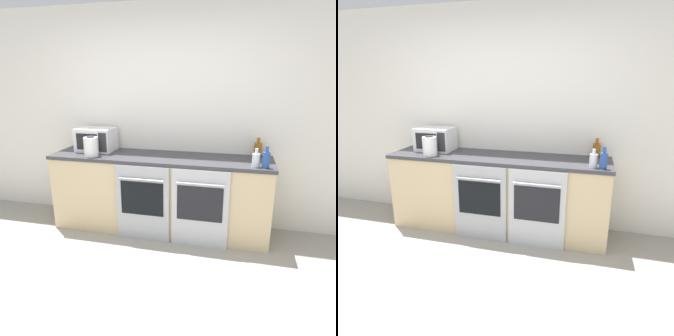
% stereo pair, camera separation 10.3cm
% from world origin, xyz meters
% --- Properties ---
extents(ground_plane, '(16.00, 16.00, 0.00)m').
position_xyz_m(ground_plane, '(0.00, 0.00, 0.00)').
color(ground_plane, gray).
extents(wall_back, '(10.00, 0.06, 2.60)m').
position_xyz_m(wall_back, '(0.00, 1.94, 1.30)').
color(wall_back, silver).
rests_on(wall_back, ground_plane).
extents(counter_back, '(2.54, 0.62, 0.91)m').
position_xyz_m(counter_back, '(0.00, 1.62, 0.46)').
color(counter_back, '#D1B789').
rests_on(counter_back, ground_plane).
extents(oven_left, '(0.60, 0.06, 0.87)m').
position_xyz_m(oven_left, '(-0.11, 1.30, 0.44)').
color(oven_left, '#A8AAAF').
rests_on(oven_left, ground_plane).
extents(oven_right, '(0.60, 0.06, 0.87)m').
position_xyz_m(oven_right, '(0.52, 1.30, 0.44)').
color(oven_right, '#B7BABF').
rests_on(oven_right, ground_plane).
extents(microwave, '(0.44, 0.33, 0.28)m').
position_xyz_m(microwave, '(-0.83, 1.71, 1.05)').
color(microwave, silver).
rests_on(microwave, counter_back).
extents(bottle_clear, '(0.08, 0.08, 0.19)m').
position_xyz_m(bottle_clear, '(1.06, 1.42, 0.99)').
color(bottle_clear, silver).
rests_on(bottle_clear, counter_back).
extents(bottle_amber, '(0.08, 0.08, 0.22)m').
position_xyz_m(bottle_amber, '(1.09, 1.85, 1.00)').
color(bottle_amber, '#8C5114').
rests_on(bottle_amber, counter_back).
extents(bottle_blue, '(0.07, 0.07, 0.22)m').
position_xyz_m(bottle_blue, '(1.15, 1.40, 1.00)').
color(bottle_blue, '#234793').
rests_on(bottle_blue, counter_back).
extents(kettle, '(0.16, 0.16, 0.23)m').
position_xyz_m(kettle, '(-0.76, 1.44, 1.02)').
color(kettle, white).
rests_on(kettle, counter_back).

